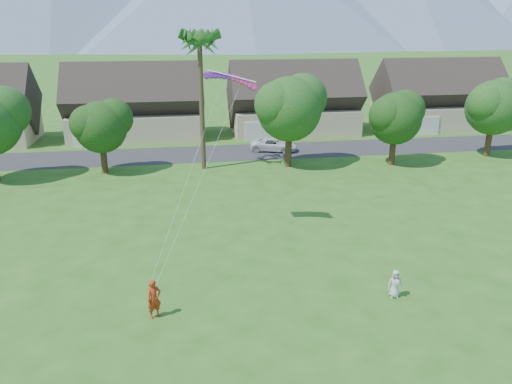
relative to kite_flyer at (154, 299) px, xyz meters
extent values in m
plane|color=#2D6019|center=(5.76, -3.86, -0.95)|extent=(500.00, 500.00, 0.00)
cube|color=#2D2D30|center=(5.76, 30.14, -0.95)|extent=(90.00, 7.00, 0.01)
imported|color=#B02E14|center=(0.00, 0.00, 0.00)|extent=(0.83, 0.73, 1.91)
imported|color=silver|center=(11.79, -0.07, -0.22)|extent=(0.79, 0.59, 1.46)
imported|color=white|center=(11.55, 30.14, -0.27)|extent=(5.39, 3.71, 1.37)
cube|color=beige|center=(-3.24, 39.14, 0.55)|extent=(15.00, 8.00, 3.00)
cube|color=#382D28|center=(-3.24, 39.14, 3.83)|extent=(15.75, 8.15, 8.15)
cube|color=silver|center=(-7.44, 35.08, 0.15)|extent=(4.80, 0.12, 2.20)
cube|color=beige|center=(15.76, 39.14, 0.55)|extent=(15.00, 8.00, 3.00)
cube|color=#382D28|center=(15.76, 39.14, 3.83)|extent=(15.75, 8.15, 8.15)
cube|color=silver|center=(11.56, 35.08, 0.15)|extent=(4.80, 0.12, 2.20)
cube|color=beige|center=(34.76, 39.14, 0.55)|extent=(15.00, 8.00, 3.00)
cube|color=#382D28|center=(34.76, 39.14, 3.83)|extent=(15.75, 8.15, 8.15)
cube|color=silver|center=(30.56, 35.08, 0.15)|extent=(4.80, 0.12, 2.20)
cylinder|color=#47301C|center=(-5.24, 24.64, 0.13)|extent=(0.56, 0.56, 2.18)
sphere|color=#214916|center=(-5.24, 24.64, 3.26)|extent=(4.62, 4.62, 4.62)
cylinder|color=#47301C|center=(11.76, 24.14, 0.45)|extent=(0.62, 0.62, 2.82)
sphere|color=#214916|center=(11.76, 24.14, 4.50)|extent=(5.98, 5.98, 5.98)
cylinder|color=#47301C|center=(21.76, 23.14, 0.20)|extent=(0.58, 0.58, 2.30)
sphere|color=#214916|center=(21.76, 23.14, 3.51)|extent=(4.90, 4.90, 4.90)
cylinder|color=#47301C|center=(32.76, 24.64, 0.33)|extent=(0.60, 0.60, 2.56)
sphere|color=#214916|center=(32.76, 24.64, 4.01)|extent=(5.44, 5.44, 5.44)
cylinder|color=#4C3D26|center=(3.76, 24.64, 5.05)|extent=(0.44, 0.44, 12.00)
sphere|color=#286021|center=(3.76, 24.64, 11.35)|extent=(3.00, 3.00, 3.00)
cube|color=#6E18B4|center=(4.01, 9.53, 9.00)|extent=(1.72, 1.24, 0.50)
cube|color=#D12781|center=(5.58, 9.53, 9.00)|extent=(1.72, 1.24, 0.50)
camera|label=1|loc=(1.45, -20.69, 12.17)|focal=35.00mm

